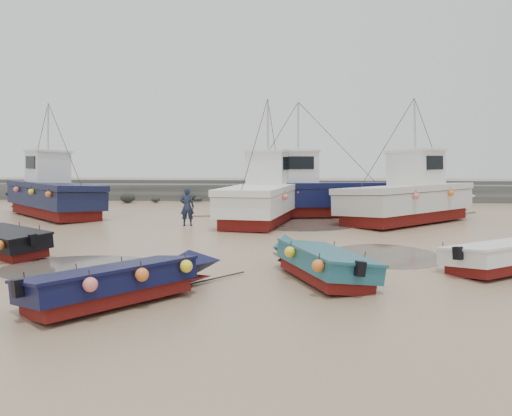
{
  "coord_description": "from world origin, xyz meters",
  "views": [
    {
      "loc": [
        2.37,
        -15.14,
        3.34
      ],
      "look_at": [
        1.08,
        3.25,
        1.4
      ],
      "focal_mm": 35.0,
      "sensor_mm": 36.0,
      "label": 1
    }
  ],
  "objects_px": {
    "cabin_boat_1": "(266,195)",
    "cabin_boat_0": "(49,192)",
    "person": "(187,226)",
    "cabin_boat_3": "(413,196)",
    "dinghy_4": "(2,237)",
    "dinghy_2": "(318,258)",
    "dinghy_1": "(125,278)",
    "cabin_boat_2": "(305,192)"
  },
  "relations": [
    {
      "from": "person",
      "to": "cabin_boat_3",
      "type": "bearing_deg",
      "value": -171.53
    },
    {
      "from": "dinghy_2",
      "to": "cabin_boat_0",
      "type": "xyz_separation_m",
      "value": [
        -14.15,
        13.3,
        0.76
      ]
    },
    {
      "from": "dinghy_1",
      "to": "cabin_boat_0",
      "type": "xyz_separation_m",
      "value": [
        -9.61,
        15.77,
        0.77
      ]
    },
    {
      "from": "dinghy_1",
      "to": "dinghy_2",
      "type": "distance_m",
      "value": 5.17
    },
    {
      "from": "cabin_boat_3",
      "to": "person",
      "type": "distance_m",
      "value": 11.41
    },
    {
      "from": "dinghy_1",
      "to": "cabin_boat_3",
      "type": "xyz_separation_m",
      "value": [
        9.98,
        14.6,
        0.78
      ]
    },
    {
      "from": "dinghy_1",
      "to": "cabin_boat_0",
      "type": "distance_m",
      "value": 18.48
    },
    {
      "from": "dinghy_2",
      "to": "person",
      "type": "relative_size",
      "value": 2.98
    },
    {
      "from": "cabin_boat_2",
      "to": "dinghy_4",
      "type": "bearing_deg",
      "value": 128.38
    },
    {
      "from": "dinghy_2",
      "to": "cabin_boat_1",
      "type": "height_order",
      "value": "cabin_boat_1"
    },
    {
      "from": "dinghy_4",
      "to": "cabin_boat_0",
      "type": "relative_size",
      "value": 0.6
    },
    {
      "from": "person",
      "to": "cabin_boat_0",
      "type": "bearing_deg",
      "value": -25.12
    },
    {
      "from": "dinghy_4",
      "to": "cabin_boat_1",
      "type": "bearing_deg",
      "value": -7.32
    },
    {
      "from": "dinghy_4",
      "to": "cabin_boat_2",
      "type": "distance_m",
      "value": 15.54
    },
    {
      "from": "dinghy_2",
      "to": "cabin_boat_0",
      "type": "bearing_deg",
      "value": 114.61
    },
    {
      "from": "person",
      "to": "dinghy_4",
      "type": "bearing_deg",
      "value": 51.89
    },
    {
      "from": "dinghy_4",
      "to": "person",
      "type": "bearing_deg",
      "value": 0.12
    },
    {
      "from": "dinghy_2",
      "to": "cabin_boat_0",
      "type": "height_order",
      "value": "cabin_boat_0"
    },
    {
      "from": "dinghy_1",
      "to": "dinghy_4",
      "type": "distance_m",
      "value": 8.04
    },
    {
      "from": "dinghy_2",
      "to": "cabin_boat_3",
      "type": "xyz_separation_m",
      "value": [
        5.43,
        12.13,
        0.77
      ]
    },
    {
      "from": "cabin_boat_1",
      "to": "cabin_boat_3",
      "type": "relative_size",
      "value": 1.27
    },
    {
      "from": "cabin_boat_0",
      "to": "cabin_boat_3",
      "type": "xyz_separation_m",
      "value": [
        19.58,
        -1.17,
        0.0
      ]
    },
    {
      "from": "dinghy_1",
      "to": "cabin_boat_0",
      "type": "height_order",
      "value": "cabin_boat_0"
    },
    {
      "from": "dinghy_1",
      "to": "dinghy_2",
      "type": "relative_size",
      "value": 0.94
    },
    {
      "from": "dinghy_4",
      "to": "cabin_boat_0",
      "type": "bearing_deg",
      "value": 53.61
    },
    {
      "from": "dinghy_1",
      "to": "person",
      "type": "xyz_separation_m",
      "value": [
        -1.13,
        12.33,
        -0.55
      ]
    },
    {
      "from": "dinghy_2",
      "to": "dinghy_4",
      "type": "height_order",
      "value": "same"
    },
    {
      "from": "dinghy_4",
      "to": "person",
      "type": "xyz_separation_m",
      "value": [
        4.97,
        7.09,
        -0.55
      ]
    },
    {
      "from": "dinghy_1",
      "to": "cabin_boat_2",
      "type": "bearing_deg",
      "value": 115.77
    },
    {
      "from": "cabin_boat_2",
      "to": "cabin_boat_3",
      "type": "bearing_deg",
      "value": -117.73
    },
    {
      "from": "dinghy_1",
      "to": "cabin_boat_0",
      "type": "relative_size",
      "value": 0.58
    },
    {
      "from": "dinghy_1",
      "to": "cabin_boat_3",
      "type": "height_order",
      "value": "cabin_boat_3"
    },
    {
      "from": "dinghy_2",
      "to": "dinghy_4",
      "type": "distance_m",
      "value": 11.0
    },
    {
      "from": "cabin_boat_1",
      "to": "cabin_boat_0",
      "type": "bearing_deg",
      "value": -173.64
    },
    {
      "from": "dinghy_1",
      "to": "cabin_boat_3",
      "type": "bearing_deg",
      "value": 96.88
    },
    {
      "from": "dinghy_2",
      "to": "cabin_boat_2",
      "type": "xyz_separation_m",
      "value": [
        0.02,
        14.05,
        0.77
      ]
    },
    {
      "from": "dinghy_1",
      "to": "cabin_boat_0",
      "type": "bearing_deg",
      "value": 162.58
    },
    {
      "from": "dinghy_2",
      "to": "cabin_boat_3",
      "type": "distance_m",
      "value": 13.31
    },
    {
      "from": "dinghy_1",
      "to": "cabin_boat_2",
      "type": "xyz_separation_m",
      "value": [
        4.57,
        16.52,
        0.78
      ]
    },
    {
      "from": "cabin_boat_2",
      "to": "person",
      "type": "xyz_separation_m",
      "value": [
        -5.69,
        -4.18,
        -1.32
      ]
    },
    {
      "from": "cabin_boat_0",
      "to": "person",
      "type": "bearing_deg",
      "value": -68.94
    },
    {
      "from": "cabin_boat_2",
      "to": "cabin_boat_3",
      "type": "height_order",
      "value": "same"
    }
  ]
}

